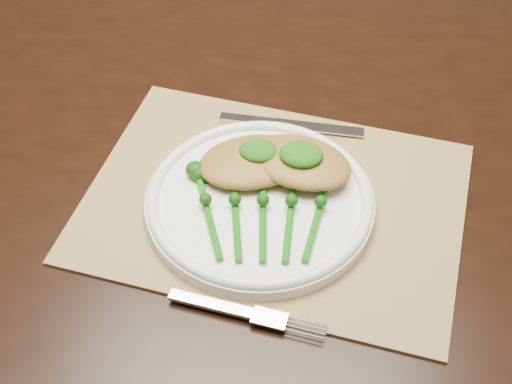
% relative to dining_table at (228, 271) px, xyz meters
% --- Properties ---
extents(dining_table, '(1.68, 1.05, 0.75)m').
position_rel_dining_table_xyz_m(dining_table, '(0.00, 0.00, 0.00)').
color(dining_table, black).
rests_on(dining_table, ground).
extents(placemat, '(0.49, 0.38, 0.00)m').
position_rel_dining_table_xyz_m(placemat, '(0.10, -0.16, 0.37)').
color(placemat, olive).
rests_on(placemat, dining_table).
extents(dinner_plate, '(0.28, 0.28, 0.03)m').
position_rel_dining_table_xyz_m(dinner_plate, '(0.09, -0.17, 0.39)').
color(dinner_plate, white).
rests_on(dinner_plate, placemat).
extents(knife, '(0.20, 0.02, 0.01)m').
position_rel_dining_table_xyz_m(knife, '(0.08, -0.02, 0.38)').
color(knife, silver).
rests_on(knife, placemat).
extents(fork, '(0.18, 0.03, 0.01)m').
position_rel_dining_table_xyz_m(fork, '(0.11, -0.33, 0.38)').
color(fork, silver).
rests_on(fork, placemat).
extents(chicken_fillet_left, '(0.16, 0.14, 0.03)m').
position_rel_dining_table_xyz_m(chicken_fillet_left, '(0.07, -0.12, 0.41)').
color(chicken_fillet_left, olive).
rests_on(chicken_fillet_left, dinner_plate).
extents(chicken_fillet_right, '(0.15, 0.12, 0.03)m').
position_rel_dining_table_xyz_m(chicken_fillet_right, '(0.13, -0.12, 0.41)').
color(chicken_fillet_right, olive).
rests_on(chicken_fillet_right, dinner_plate).
extents(pesto_dollop_left, '(0.05, 0.04, 0.02)m').
position_rel_dining_table_xyz_m(pesto_dollop_left, '(0.08, -0.12, 0.42)').
color(pesto_dollop_left, '#11480A').
rests_on(pesto_dollop_left, chicken_fillet_left).
extents(pesto_dollop_right, '(0.05, 0.05, 0.02)m').
position_rel_dining_table_xyz_m(pesto_dollop_right, '(0.13, -0.12, 0.43)').
color(pesto_dollop_right, '#11480A').
rests_on(pesto_dollop_right, chicken_fillet_right).
extents(broccolini_bundle, '(0.17, 0.19, 0.04)m').
position_rel_dining_table_xyz_m(broccolini_bundle, '(0.10, -0.21, 0.40)').
color(broccolini_bundle, '#10640D').
rests_on(broccolini_bundle, dinner_plate).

